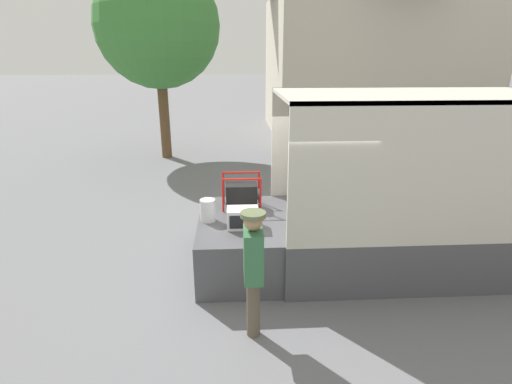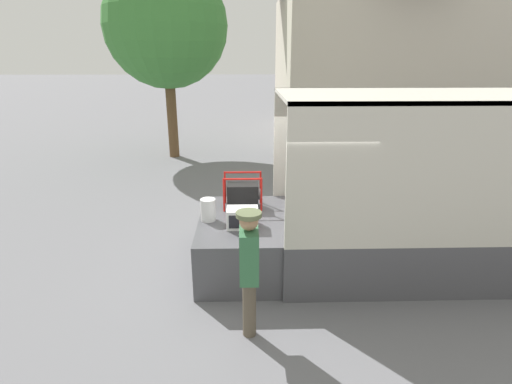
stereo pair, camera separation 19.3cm
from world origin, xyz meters
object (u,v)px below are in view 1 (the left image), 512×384
Objects in this scene: microwave at (243,218)px; orange_bucket at (208,210)px; box_truck at (498,209)px; street_tree at (158,26)px; worker_person at (253,262)px; portable_generator at (243,195)px.

orange_bucket is (-0.59, 0.30, 0.03)m from microwave.
box_truck is 1.02× the size of street_tree.
box_truck is 4.90m from worker_person.
microwave is 0.29× the size of worker_person.
orange_bucket is 9.32m from street_tree.
street_tree is (-2.03, 8.42, 3.46)m from orange_bucket.
microwave is at bearing -73.29° from street_tree.
street_tree is (-2.71, 10.26, 3.46)m from worker_person.
worker_person reaches higher than orange_bucket.
street_tree reaches higher than portable_generator.
worker_person is (0.09, -1.55, 0.03)m from microwave.
portable_generator reaches higher than orange_bucket.
box_truck is at bearing -6.90° from portable_generator.
box_truck is 13.27× the size of microwave.
worker_person reaches higher than microwave.
portable_generator is at bearing -71.30° from street_tree.
portable_generator is 0.87m from orange_bucket.
street_tree reaches higher than microwave.
worker_person is 11.16m from street_tree.
portable_generator reaches higher than microwave.
worker_person is 0.27× the size of street_tree.
orange_bucket is 0.06× the size of street_tree.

